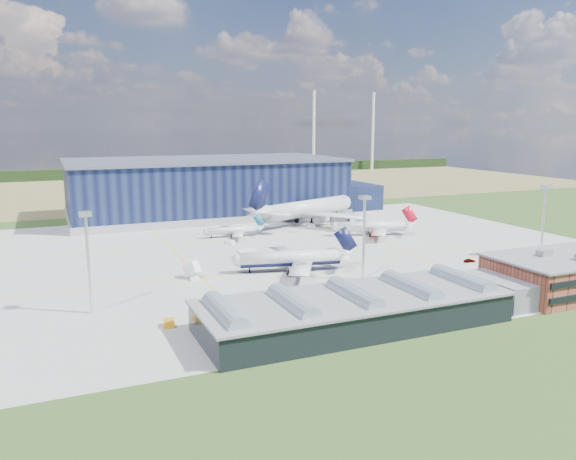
% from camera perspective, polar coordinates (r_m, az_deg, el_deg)
% --- Properties ---
extents(ground, '(600.00, 600.00, 0.00)m').
position_cam_1_polar(ground, '(176.04, -0.21, -2.97)').
color(ground, '#2D481B').
rests_on(ground, ground).
extents(apron, '(220.00, 160.00, 0.08)m').
position_cam_1_polar(apron, '(185.03, -1.43, -2.28)').
color(apron, gray).
rests_on(apron, ground).
extents(farmland, '(600.00, 220.00, 0.01)m').
position_cam_1_polar(farmland, '(385.53, -13.17, 4.24)').
color(farmland, olive).
rests_on(farmland, ground).
extents(treeline, '(600.00, 8.00, 8.00)m').
position_cam_1_polar(treeline, '(463.78, -14.97, 5.70)').
color(treeline, black).
rests_on(treeline, ground).
extents(hangar, '(145.00, 62.00, 26.10)m').
position_cam_1_polar(hangar, '(263.38, -7.78, 4.07)').
color(hangar, '#0F1533').
rests_on(hangar, ground).
extents(glass_concourse, '(78.00, 23.00, 8.60)m').
position_cam_1_polar(glass_concourse, '(120.79, 8.23, -7.72)').
color(glass_concourse, black).
rests_on(glass_concourse, ground).
extents(light_mast_west, '(2.60, 2.60, 23.00)m').
position_cam_1_polar(light_mast_west, '(130.23, -19.71, -1.54)').
color(light_mast_west, silver).
rests_on(light_mast_west, ground).
extents(light_mast_center, '(2.60, 2.60, 23.00)m').
position_cam_1_polar(light_mast_center, '(151.13, 7.75, 0.63)').
color(light_mast_center, silver).
rests_on(light_mast_center, ground).
extents(light_mast_east, '(2.60, 2.60, 23.00)m').
position_cam_1_polar(light_mast_east, '(192.55, 24.59, 1.92)').
color(light_mast_east, silver).
rests_on(light_mast_east, ground).
extents(airliner_navy, '(44.65, 44.04, 12.21)m').
position_cam_1_polar(airliner_navy, '(160.22, 0.21, -2.10)').
color(airliner_navy, silver).
rests_on(airliner_navy, ground).
extents(airliner_red, '(42.68, 42.21, 11.05)m').
position_cam_1_polar(airliner_red, '(214.18, 8.42, 0.89)').
color(airliner_red, silver).
rests_on(airliner_red, ground).
extents(airliner_widebody, '(81.22, 80.50, 20.36)m').
position_cam_1_polar(airliner_widebody, '(236.99, 1.99, 3.08)').
color(airliner_widebody, silver).
rests_on(airliner_widebody, ground).
extents(airliner_regional, '(25.80, 25.30, 7.99)m').
position_cam_1_polar(airliner_regional, '(210.28, -5.75, 0.35)').
color(airliner_regional, silver).
rests_on(airliner_regional, ground).
extents(gse_tug_b, '(2.75, 3.66, 1.45)m').
position_cam_1_polar(gse_tug_b, '(121.26, -12.02, -9.25)').
color(gse_tug_b, orange).
rests_on(gse_tug_b, ground).
extents(gse_van_a, '(6.47, 3.57, 2.68)m').
position_cam_1_polar(gse_van_a, '(177.69, -4.20, -2.42)').
color(gse_van_a, white).
rests_on(gse_van_a, ground).
extents(gse_cart_a, '(2.65, 3.53, 1.39)m').
position_cam_1_polar(gse_cart_a, '(230.40, 2.36, 0.47)').
color(gse_cart_a, white).
rests_on(gse_cart_a, ground).
extents(gse_cart_b, '(3.65, 3.78, 1.37)m').
position_cam_1_polar(gse_cart_b, '(198.56, -5.96, -1.25)').
color(gse_cart_b, white).
rests_on(gse_cart_b, ground).
extents(gse_van_c, '(5.30, 3.63, 2.32)m').
position_cam_1_polar(gse_van_c, '(164.26, 21.66, -4.33)').
color(gse_van_c, white).
rests_on(gse_van_c, ground).
extents(airstair, '(3.88, 5.51, 3.27)m').
position_cam_1_polar(airstair, '(156.12, -9.73, -4.29)').
color(airstair, white).
rests_on(airstair, ground).
extents(car_a, '(3.69, 1.69, 1.23)m').
position_cam_1_polar(car_a, '(180.40, 17.96, -2.96)').
color(car_a, '#99999E').
rests_on(car_a, ground).
extents(car_b, '(3.79, 1.84, 1.20)m').
position_cam_1_polar(car_b, '(176.90, 26.51, -3.85)').
color(car_b, '#99999E').
rests_on(car_b, ground).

